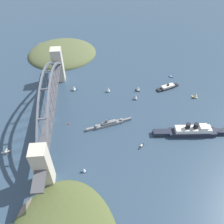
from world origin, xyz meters
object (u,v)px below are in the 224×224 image
seaplane_taxiing_near_bridge (6,152)px  small_boat_2 (141,146)px  small_boat_3 (108,89)px  harbor_arch_bridge (52,103)px  small_boat_0 (84,170)px  ocean_liner (192,131)px  small_boat_5 (74,88)px  small_boat_6 (138,89)px  small_boat_1 (171,77)px  harbor_ferry_steamer (168,87)px  small_boat_4 (136,97)px  naval_cruiser (109,124)px  small_boat_7 (196,95)px  channel_marker_buoy (69,124)px

seaplane_taxiing_near_bridge → small_boat_2: (4.36, 165.24, -1.32)m
small_boat_2 → small_boat_3: bearing=-163.8°
seaplane_taxiing_near_bridge → small_boat_3: size_ratio=1.08×
harbor_arch_bridge → small_boat_0: bearing=24.6°
ocean_liner → small_boat_5: (-105.56, -156.06, -1.12)m
small_boat_6 → small_boat_1: bearing=117.2°
harbor_ferry_steamer → small_boat_4: small_boat_4 is taller
harbor_ferry_steamer → small_boat_4: 60.10m
small_boat_0 → small_boat_4: (-120.28, 78.11, 0.79)m
naval_cruiser → small_boat_0: bearing=-25.7°
seaplane_taxiing_near_bridge → small_boat_4: size_ratio=1.12×
harbor_arch_bridge → harbor_ferry_steamer: 184.55m
small_boat_7 → channel_marker_buoy: small_boat_7 is taller
small_boat_3 → small_boat_7: small_boat_7 is taller
harbor_ferry_steamer → small_boat_6: bearing=-87.0°
small_boat_2 → small_boat_6: (-110.16, 14.30, 3.81)m
harbor_ferry_steamer → small_boat_5: (-7.63, -149.92, 2.01)m
naval_cruiser → small_boat_3: (-72.72, 4.92, 1.68)m
small_boat_4 → channel_marker_buoy: bearing=-65.8°
seaplane_taxiing_near_bridge → small_boat_0: small_boat_0 is taller
naval_cruiser → harbor_ferry_steamer: size_ratio=1.63×
harbor_arch_bridge → naval_cruiser: bearing=76.7°
seaplane_taxiing_near_bridge → small_boat_3: (-107.82, 132.55, 2.57)m
small_boat_3 → small_boat_1: bearing=105.4°
small_boat_3 → small_boat_7: 134.49m
small_boat_1 → small_boat_2: size_ratio=0.89×
naval_cruiser → small_boat_3: size_ratio=6.39×
harbor_arch_bridge → small_boat_2: 128.10m
naval_cruiser → small_boat_6: 87.73m
small_boat_0 → small_boat_3: (-142.14, 38.37, 0.92)m
small_boat_2 → small_boat_5: size_ratio=0.84×
harbor_arch_bridge → ocean_liner: 186.25m
harbor_arch_bridge → ocean_liner: bearing=76.8°
small_boat_1 → small_boat_6: bearing=-62.8°
ocean_liner → channel_marker_buoy: 163.71m
small_boat_3 → small_boat_4: size_ratio=1.04×
channel_marker_buoy → seaplane_taxiing_near_bridge: bearing=-60.5°
harbor_ferry_steamer → seaplane_taxiing_near_bridge: bearing=-64.6°
small_boat_4 → small_boat_3: bearing=-118.8°
harbor_ferry_steamer → small_boat_3: size_ratio=3.91×
small_boat_0 → small_boat_6: size_ratio=0.82×
small_boat_1 → small_boat_6: 70.40m
small_boat_5 → small_boat_6: small_boat_6 is taller
harbor_ferry_steamer → channel_marker_buoy: harbor_ferry_steamer is taller
ocean_liner → harbor_ferry_steamer: ocean_liner is taller
harbor_arch_bridge → small_boat_1: harbor_arch_bridge is taller
small_boat_1 → small_boat_6: small_boat_6 is taller
small_boat_0 → small_boat_1: (-172.25, 147.88, -3.00)m
seaplane_taxiing_near_bridge → small_boat_6: size_ratio=1.09×
harbor_arch_bridge → small_boat_6: size_ratio=26.00×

